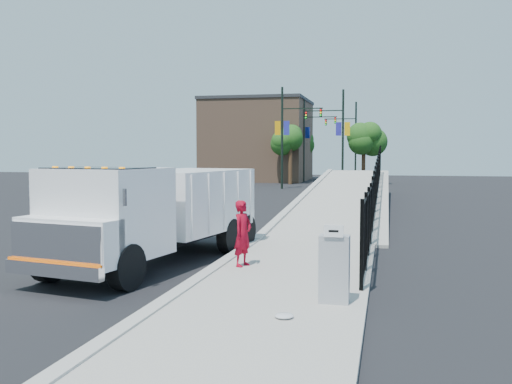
# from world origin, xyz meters

# --- Properties ---
(ground) EXTENTS (120.00, 120.00, 0.00)m
(ground) POSITION_xyz_m (0.00, 0.00, 0.00)
(ground) COLOR black
(ground) RESTS_ON ground
(sidewalk) EXTENTS (3.55, 12.00, 0.12)m
(sidewalk) POSITION_xyz_m (1.93, -2.00, 0.06)
(sidewalk) COLOR #9E998E
(sidewalk) RESTS_ON ground
(curb) EXTENTS (0.30, 12.00, 0.16)m
(curb) POSITION_xyz_m (0.00, -2.00, 0.08)
(curb) COLOR #ADAAA3
(curb) RESTS_ON ground
(ramp) EXTENTS (3.95, 24.06, 3.19)m
(ramp) POSITION_xyz_m (2.12, 16.00, 0.00)
(ramp) COLOR #9E998E
(ramp) RESTS_ON ground
(iron_fence) EXTENTS (0.10, 28.00, 1.80)m
(iron_fence) POSITION_xyz_m (3.55, 12.00, 0.90)
(iron_fence) COLOR black
(iron_fence) RESTS_ON ground
(truck) EXTENTS (3.71, 7.86, 2.59)m
(truck) POSITION_xyz_m (-1.82, 0.12, 1.46)
(truck) COLOR black
(truck) RESTS_ON ground
(worker) EXTENTS (0.56, 0.68, 1.61)m
(worker) POSITION_xyz_m (0.62, -0.15, 0.92)
(worker) COLOR maroon
(worker) RESTS_ON sidewalk
(utility_cabinet) EXTENTS (0.55, 0.40, 1.25)m
(utility_cabinet) POSITION_xyz_m (3.10, -3.02, 0.75)
(utility_cabinet) COLOR gray
(utility_cabinet) RESTS_ON sidewalk
(arrow_sign) EXTENTS (0.35, 0.04, 0.22)m
(arrow_sign) POSITION_xyz_m (3.10, -3.24, 1.48)
(arrow_sign) COLOR white
(arrow_sign) RESTS_ON utility_cabinet
(debris) EXTENTS (0.32, 0.32, 0.08)m
(debris) POSITION_xyz_m (2.38, -4.23, 0.16)
(debris) COLOR silver
(debris) RESTS_ON sidewalk
(light_pole_0) EXTENTS (3.77, 0.22, 8.00)m
(light_pole_0) POSITION_xyz_m (-3.79, 30.89, 4.36)
(light_pole_0) COLOR black
(light_pole_0) RESTS_ON ground
(light_pole_1) EXTENTS (3.78, 0.22, 8.00)m
(light_pole_1) POSITION_xyz_m (0.13, 33.71, 4.36)
(light_pole_1) COLOR black
(light_pole_1) RESTS_ON ground
(light_pole_2) EXTENTS (3.77, 0.22, 8.00)m
(light_pole_2) POSITION_xyz_m (-3.66, 41.95, 4.36)
(light_pole_2) COLOR black
(light_pole_2) RESTS_ON ground
(light_pole_3) EXTENTS (3.78, 0.22, 8.00)m
(light_pole_3) POSITION_xyz_m (0.53, 45.54, 4.36)
(light_pole_3) COLOR black
(light_pole_3) RESTS_ON ground
(tree_0) EXTENTS (2.39, 2.39, 5.20)m
(tree_0) POSITION_xyz_m (-4.54, 37.46, 3.93)
(tree_0) COLOR #382314
(tree_0) RESTS_ON ground
(tree_1) EXTENTS (2.38, 2.38, 5.19)m
(tree_1) POSITION_xyz_m (1.94, 38.42, 3.93)
(tree_1) COLOR #382314
(tree_1) RESTS_ON ground
(tree_2) EXTENTS (2.63, 2.63, 5.31)m
(tree_2) POSITION_xyz_m (-5.13, 48.44, 3.95)
(tree_2) COLOR #382314
(tree_2) RESTS_ON ground
(building) EXTENTS (10.00, 10.00, 8.00)m
(building) POSITION_xyz_m (-9.00, 44.00, 4.00)
(building) COLOR #8C664C
(building) RESTS_ON ground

